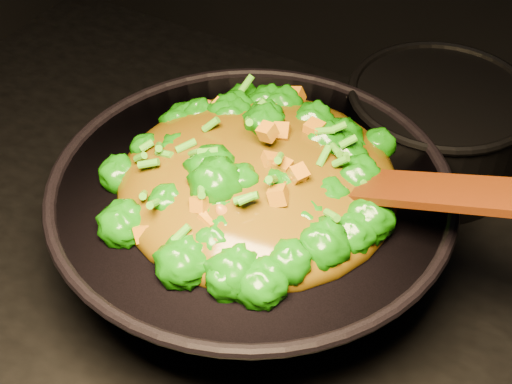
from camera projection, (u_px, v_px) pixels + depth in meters
The scene contains 4 objects.
wok at pixel (251, 226), 0.81m from camera, with size 0.39×0.39×0.11m, color black, non-canonical shape.
stir_fry at pixel (258, 150), 0.74m from camera, with size 0.28×0.28×0.10m, color #126207, non-canonical shape.
spatula at pixel (403, 189), 0.70m from camera, with size 0.30×0.05×0.01m, color #341707.
back_pot at pixel (435, 130), 0.93m from camera, with size 0.20×0.20×0.12m, color black.
Camera 1 is at (0.24, -0.42, 1.53)m, focal length 55.00 mm.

